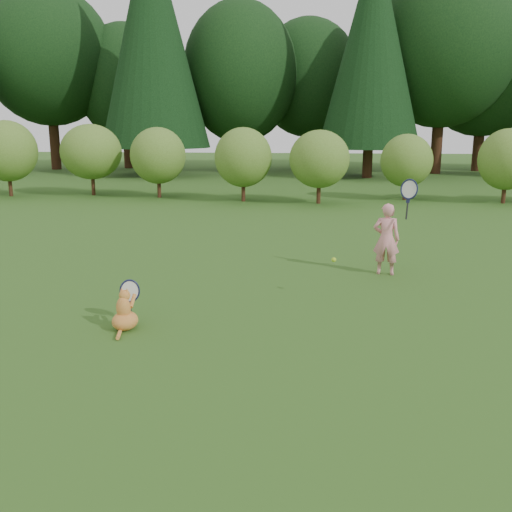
# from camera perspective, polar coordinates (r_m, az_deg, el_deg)

# --- Properties ---
(ground) EXTENTS (100.00, 100.00, 0.00)m
(ground) POSITION_cam_1_polar(r_m,az_deg,el_deg) (8.02, -2.03, -6.12)
(ground) COLOR #234F16
(ground) RESTS_ON ground
(shrub_row) EXTENTS (28.00, 3.00, 2.80)m
(shrub_row) POSITION_cam_1_polar(r_m,az_deg,el_deg) (20.57, 3.07, 9.48)
(shrub_row) COLOR #496720
(shrub_row) RESTS_ON ground
(woodland_backdrop) EXTENTS (48.00, 10.00, 15.00)m
(woodland_backdrop) POSITION_cam_1_polar(r_m,az_deg,el_deg) (30.92, 4.27, 21.93)
(woodland_backdrop) COLOR black
(woodland_backdrop) RESTS_ON ground
(child) EXTENTS (0.74, 0.48, 1.93)m
(child) POSITION_cam_1_polar(r_m,az_deg,el_deg) (10.41, 12.98, 1.82)
(child) COLOR pink
(child) RESTS_ON ground
(cat) EXTENTS (0.47, 0.73, 0.76)m
(cat) POSITION_cam_1_polar(r_m,az_deg,el_deg) (7.68, -13.00, -5.09)
(cat) COLOR #B44E22
(cat) RESTS_ON ground
(tennis_ball) EXTENTS (0.07, 0.07, 0.07)m
(tennis_ball) POSITION_cam_1_polar(r_m,az_deg,el_deg) (8.82, 7.79, -0.37)
(tennis_ball) COLOR #92C817
(tennis_ball) RESTS_ON ground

